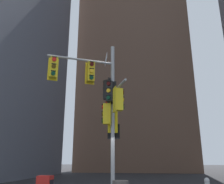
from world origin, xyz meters
TOP-DOWN VIEW (x-y plane):
  - building_mid_block at (-0.20, 24.29)m, footprint 14.97×14.97m
  - signal_pole_assembly at (-0.44, -0.32)m, footprint 3.82×2.49m

SIDE VIEW (x-z plane):
  - signal_pole_assembly at x=-0.44m, z-range 0.75..7.98m
  - building_mid_block at x=-0.20m, z-range 0.00..31.23m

